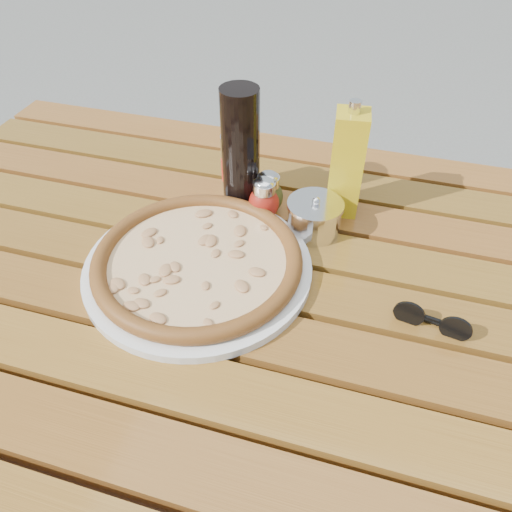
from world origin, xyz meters
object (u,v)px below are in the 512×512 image
(table, at_px, (253,310))
(sunglasses, at_px, (432,321))
(parmesan_tin, at_px, (314,217))
(oregano_shaker, at_px, (268,193))
(plate, at_px, (198,267))
(pepper_shaker, at_px, (264,199))
(pizza, at_px, (197,260))
(dark_bottle, at_px, (241,150))
(olive_oil_cruet, at_px, (347,164))
(soda_can, at_px, (240,166))

(table, bearing_deg, sunglasses, -5.19)
(parmesan_tin, bearing_deg, oregano_shaker, 159.37)
(plate, bearing_deg, pepper_shaker, 69.39)
(pizza, bearing_deg, dark_bottle, 86.81)
(dark_bottle, height_order, olive_oil_cruet, dark_bottle)
(plate, height_order, soda_can, soda_can)
(soda_can, bearing_deg, parmesan_tin, -25.07)
(soda_can, bearing_deg, table, -67.58)
(table, bearing_deg, parmesan_tin, 64.54)
(oregano_shaker, distance_m, sunglasses, 0.36)
(plate, xyz_separation_m, dark_bottle, (0.01, 0.19, 0.10))
(plate, height_order, sunglasses, sunglasses)
(olive_oil_cruet, bearing_deg, soda_can, -179.38)
(soda_can, relative_size, parmesan_tin, 1.12)
(sunglasses, bearing_deg, table, -175.97)
(soda_can, xyz_separation_m, parmesan_tin, (0.16, -0.07, -0.03))
(table, relative_size, olive_oil_cruet, 6.67)
(pizza, xyz_separation_m, parmesan_tin, (0.16, 0.15, 0.01))
(sunglasses, bearing_deg, parmesan_tin, 149.72)
(plate, xyz_separation_m, olive_oil_cruet, (0.19, 0.22, 0.09))
(plate, distance_m, olive_oil_cruet, 0.31)
(olive_oil_cruet, relative_size, sunglasses, 1.89)
(pizza, bearing_deg, sunglasses, -2.79)
(pizza, xyz_separation_m, olive_oil_cruet, (0.19, 0.22, 0.07))
(table, distance_m, soda_can, 0.27)
(plate, distance_m, pepper_shaker, 0.18)
(plate, xyz_separation_m, pizza, (-0.00, 0.00, 0.02))
(dark_bottle, bearing_deg, olive_oil_cruet, 9.48)
(table, distance_m, olive_oil_cruet, 0.30)
(table, relative_size, soda_can, 11.67)
(oregano_shaker, xyz_separation_m, parmesan_tin, (0.09, -0.03, -0.01))
(pepper_shaker, xyz_separation_m, olive_oil_cruet, (0.13, 0.06, 0.06))
(table, xyz_separation_m, olive_oil_cruet, (0.10, 0.22, 0.17))
(oregano_shaker, bearing_deg, pepper_shaker, -96.20)
(olive_oil_cruet, bearing_deg, oregano_shaker, -162.09)
(table, bearing_deg, olive_oil_cruet, 64.66)
(dark_bottle, height_order, soda_can, dark_bottle)
(dark_bottle, bearing_deg, plate, -93.19)
(olive_oil_cruet, bearing_deg, table, -115.34)
(pepper_shaker, height_order, parmesan_tin, pepper_shaker)
(plate, height_order, dark_bottle, dark_bottle)
(pepper_shaker, bearing_deg, plate, -110.61)
(table, bearing_deg, soda_can, 112.42)
(oregano_shaker, relative_size, dark_bottle, 0.37)
(plate, height_order, pepper_shaker, pepper_shaker)
(plate, relative_size, sunglasses, 3.24)
(sunglasses, bearing_deg, pepper_shaker, 157.67)
(parmesan_tin, bearing_deg, pizza, -136.12)
(table, distance_m, plate, 0.12)
(oregano_shaker, xyz_separation_m, olive_oil_cruet, (0.13, 0.04, 0.06))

